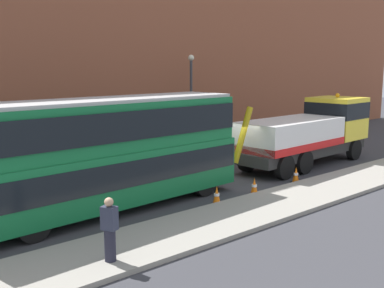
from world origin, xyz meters
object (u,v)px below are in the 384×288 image
(recovery_tow_truck, at_px, (310,131))
(traffic_cone_near_bus, at_px, (217,196))
(double_decker_bus, at_px, (106,150))
(pedestrian_onlooker, at_px, (110,230))
(traffic_cone_midway, at_px, (254,187))
(street_lamp, at_px, (191,95))
(traffic_cone_near_truck, at_px, (296,175))

(recovery_tow_truck, relative_size, traffic_cone_near_bus, 14.16)
(double_decker_bus, relative_size, pedestrian_onlooker, 6.51)
(traffic_cone_midway, distance_m, street_lamp, 10.34)
(double_decker_bus, distance_m, traffic_cone_near_truck, 8.94)
(traffic_cone_near_truck, distance_m, street_lamp, 9.38)
(pedestrian_onlooker, bearing_deg, double_decker_bus, 34.74)
(pedestrian_onlooker, xyz_separation_m, street_lamp, (12.25, 10.94, 2.49))
(pedestrian_onlooker, bearing_deg, traffic_cone_near_truck, -13.97)
(traffic_cone_near_bus, xyz_separation_m, traffic_cone_near_truck, (5.03, 0.10, 0.00))
(traffic_cone_midway, bearing_deg, street_lamp, 64.19)
(recovery_tow_truck, relative_size, street_lamp, 1.75)
(double_decker_bus, distance_m, street_lamp, 12.00)
(recovery_tow_truck, height_order, street_lamp, street_lamp)
(pedestrian_onlooker, height_order, traffic_cone_near_truck, pedestrian_onlooker)
(recovery_tow_truck, xyz_separation_m, traffic_cone_near_truck, (-3.83, -2.01, -1.42))
(traffic_cone_midway, relative_size, traffic_cone_near_truck, 1.00)
(street_lamp, bearing_deg, traffic_cone_near_truck, -98.70)
(recovery_tow_truck, distance_m, street_lamp, 7.37)
(pedestrian_onlooker, distance_m, street_lamp, 16.61)
(traffic_cone_near_bus, relative_size, traffic_cone_near_truck, 1.00)
(double_decker_bus, height_order, street_lamp, street_lamp)
(traffic_cone_near_bus, distance_m, traffic_cone_midway, 2.07)
(double_decker_bus, height_order, traffic_cone_near_bus, double_decker_bus)
(pedestrian_onlooker, distance_m, traffic_cone_near_bus, 6.29)
(recovery_tow_truck, distance_m, pedestrian_onlooker, 15.35)
(recovery_tow_truck, height_order, traffic_cone_near_bus, recovery_tow_truck)
(double_decker_bus, bearing_deg, pedestrian_onlooker, -122.61)
(pedestrian_onlooker, height_order, street_lamp, street_lamp)
(pedestrian_onlooker, height_order, traffic_cone_near_bus, pedestrian_onlooker)
(pedestrian_onlooker, bearing_deg, street_lamp, 16.38)
(recovery_tow_truck, xyz_separation_m, traffic_cone_midway, (-6.78, -2.15, -1.42))
(traffic_cone_near_bus, bearing_deg, double_decker_bus, 149.09)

